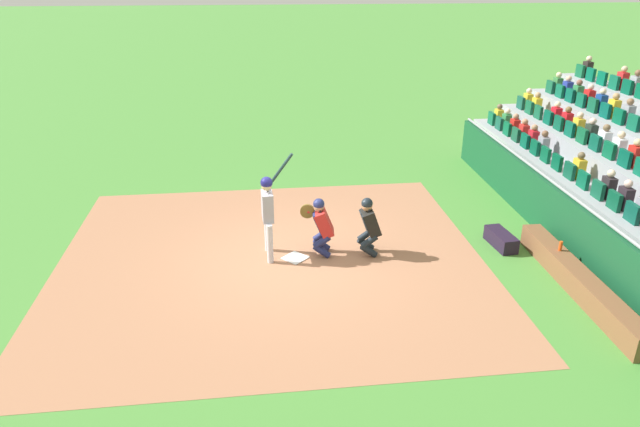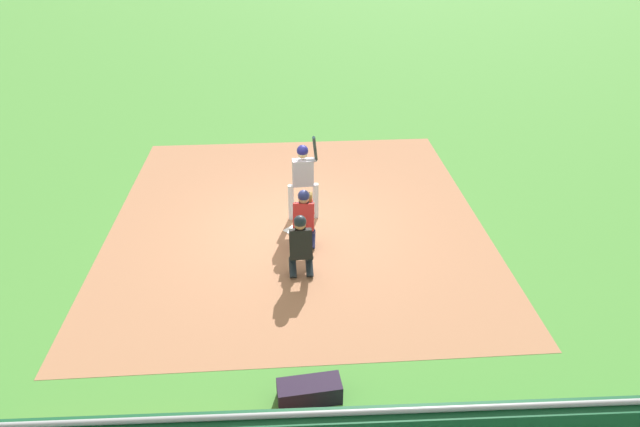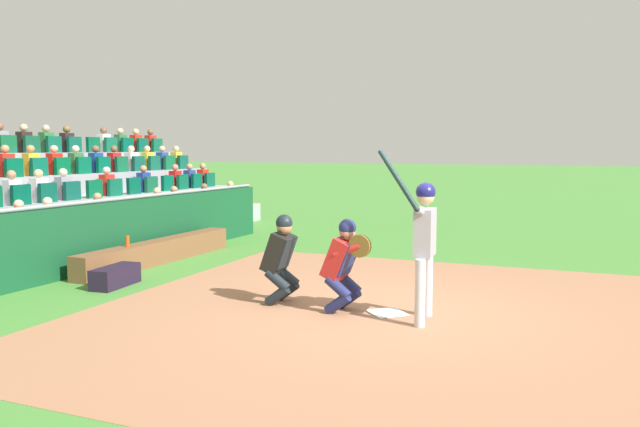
% 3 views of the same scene
% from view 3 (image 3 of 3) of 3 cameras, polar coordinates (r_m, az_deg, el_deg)
% --- Properties ---
extents(ground_plane, '(160.00, 160.00, 0.00)m').
position_cam_3_polar(ground_plane, '(8.58, 6.11, -9.05)').
color(ground_plane, '#478736').
extents(infield_dirt_patch, '(8.40, 9.00, 0.01)m').
position_cam_3_polar(infield_dirt_patch, '(8.45, 9.39, -9.31)').
color(infield_dirt_patch, '#A66F50').
rests_on(infield_dirt_patch, ground_plane).
extents(home_plate_marker, '(0.62, 0.62, 0.02)m').
position_cam_3_polar(home_plate_marker, '(8.58, 6.11, -8.94)').
color(home_plate_marker, white).
rests_on(home_plate_marker, infield_dirt_patch).
extents(batter_at_plate, '(0.69, 0.69, 2.20)m').
position_cam_3_polar(batter_at_plate, '(8.06, 9.42, -1.97)').
color(batter_at_plate, silver).
rests_on(batter_at_plate, ground_plane).
extents(catcher_crouching, '(0.49, 0.72, 1.29)m').
position_cam_3_polar(catcher_crouching, '(8.47, 2.19, -4.24)').
color(catcher_crouching, navy).
rests_on(catcher_crouching, ground_plane).
extents(home_plate_umpire, '(0.48, 0.47, 1.30)m').
position_cam_3_polar(home_plate_umpire, '(8.96, -3.54, -3.76)').
color(home_plate_umpire, black).
rests_on(home_plate_umpire, ground_plane).
extents(dugout_wall, '(12.54, 0.24, 1.30)m').
position_cam_3_polar(dugout_wall, '(11.56, -22.32, -2.44)').
color(dugout_wall, '#134A29').
rests_on(dugout_wall, ground_plane).
extents(dugout_bench, '(4.23, 0.40, 0.44)m').
position_cam_3_polar(dugout_bench, '(12.61, -14.43, -3.36)').
color(dugout_bench, brown).
rests_on(dugout_bench, ground_plane).
extents(water_bottle_on_bench, '(0.07, 0.07, 0.20)m').
position_cam_3_polar(water_bottle_on_bench, '(11.93, -17.07, -2.40)').
color(water_bottle_on_bench, '#DA4A17').
rests_on(water_bottle_on_bench, dugout_bench).
extents(equipment_duffel_bag, '(0.95, 0.47, 0.33)m').
position_cam_3_polar(equipment_duffel_bag, '(10.67, -18.07, -5.45)').
color(equipment_duffel_bag, black).
rests_on(equipment_duffel_bag, ground_plane).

